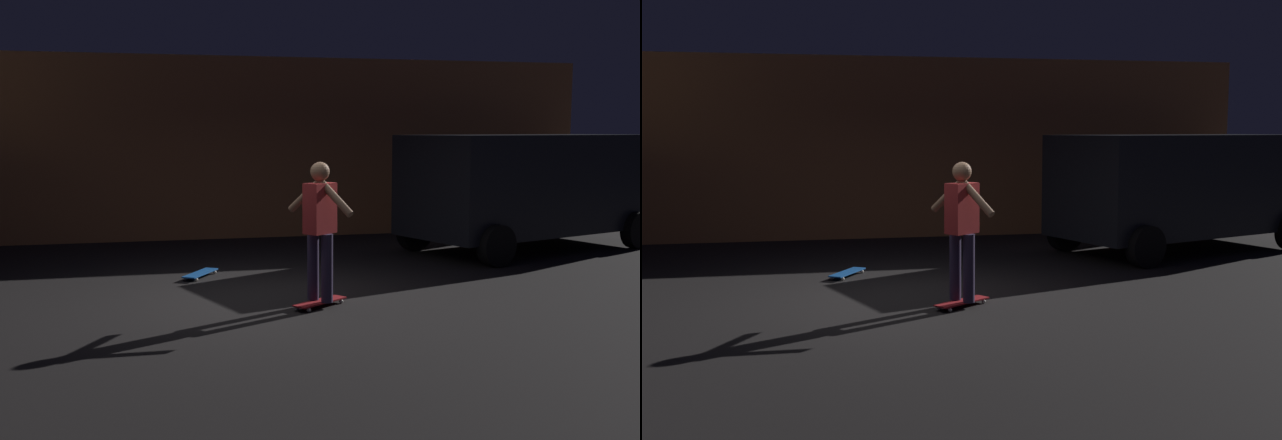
{
  "view_description": "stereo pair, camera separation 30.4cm",
  "coord_description": "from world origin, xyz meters",
  "views": [
    {
      "loc": [
        -1.46,
        -9.34,
        2.11
      ],
      "look_at": [
        0.65,
        -0.52,
        1.05
      ],
      "focal_mm": 43.23,
      "sensor_mm": 36.0,
      "label": 1
    },
    {
      "loc": [
        -1.16,
        -9.41,
        2.11
      ],
      "look_at": [
        0.65,
        -0.52,
        1.05
      ],
      "focal_mm": 43.23,
      "sensor_mm": 36.0,
      "label": 2
    }
  ],
  "objects": [
    {
      "name": "skateboard_spare",
      "position": [
        -0.59,
        1.69,
        0.06
      ],
      "size": [
        0.57,
        0.77,
        0.07
      ],
      "color": "#1959B2",
      "rests_on": "ground_plane"
    },
    {
      "name": "skater",
      "position": [
        0.65,
        -0.52,
        1.04
      ],
      "size": [
        0.65,
        0.85,
        1.67
      ],
      "color": "#382D4C",
      "rests_on": "skateboard_ridden"
    },
    {
      "name": "parked_van",
      "position": [
        5.29,
        3.0,
        1.16
      ],
      "size": [
        4.97,
        3.44,
        2.03
      ],
      "color": "black",
      "rests_on": "ground_plane"
    },
    {
      "name": "ground_plane",
      "position": [
        0.0,
        0.0,
        0.0
      ],
      "size": [
        28.0,
        28.0,
        0.0
      ],
      "primitive_type": "plane",
      "color": "black"
    },
    {
      "name": "skateboard_ridden",
      "position": [
        0.65,
        -0.52,
        0.06
      ],
      "size": [
        0.75,
        0.62,
        0.07
      ],
      "color": "#AD1E23",
      "rests_on": "ground_plane"
    },
    {
      "name": "low_building",
      "position": [
        0.7,
        7.72,
        1.76
      ],
      "size": [
        13.91,
        4.28,
        3.52
      ],
      "color": "#C67A47",
      "rests_on": "ground_plane"
    }
  ]
}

